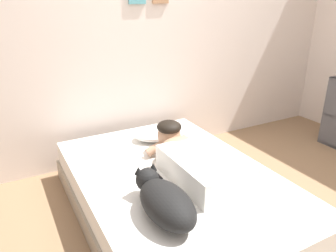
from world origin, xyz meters
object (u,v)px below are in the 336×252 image
(bed, at_px, (175,195))
(person_lying, at_px, (193,158))
(pillow, at_px, (162,132))
(cell_phone, at_px, (154,175))
(dog, at_px, (164,201))
(coffee_cup, at_px, (169,143))

(bed, relative_size, person_lying, 2.15)
(pillow, bearing_deg, cell_phone, -122.03)
(cell_phone, bearing_deg, dog, -108.60)
(dog, height_order, coffee_cup, dog)
(bed, distance_m, dog, 0.56)
(pillow, bearing_deg, bed, -108.96)
(coffee_cup, bearing_deg, cell_phone, -131.39)
(dog, relative_size, coffee_cup, 4.60)
(coffee_cup, bearing_deg, person_lying, -95.19)
(bed, xyz_separation_m, coffee_cup, (0.17, 0.41, 0.21))
(bed, relative_size, coffee_cup, 15.81)
(pillow, relative_size, cell_phone, 3.71)
(bed, distance_m, cell_phone, 0.24)
(pillow, height_order, coffee_cup, pillow)
(bed, height_order, person_lying, person_lying)
(pillow, height_order, cell_phone, pillow)
(pillow, xyz_separation_m, person_lying, (-0.08, -0.64, 0.05))
(pillow, bearing_deg, person_lying, -97.06)
(cell_phone, bearing_deg, coffee_cup, 48.61)
(person_lying, distance_m, dog, 0.56)
(bed, bearing_deg, coffee_cup, 67.08)
(dog, bearing_deg, coffee_cup, 59.69)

